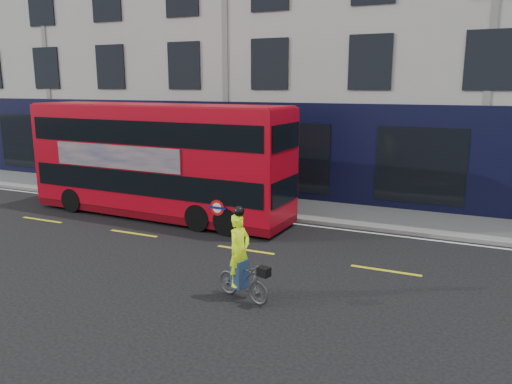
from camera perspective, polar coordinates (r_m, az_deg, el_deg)
The scene contains 8 objects.
ground at distance 15.50m, azimuth -17.21°, elevation -6.02°, with size 120.00×120.00×0.00m, color black.
pavement at distance 20.60m, azimuth -5.26°, elevation -0.89°, with size 60.00×3.00×0.12m, color gray.
kerb at distance 19.34m, azimuth -7.45°, elevation -1.79°, with size 60.00×0.12×0.13m, color gray.
building_terrace at distance 26.02m, azimuth 1.77°, elevation 18.32°, with size 50.00×10.07×15.00m.
road_edge_line at distance 19.11m, azimuth -7.91°, elevation -2.16°, with size 58.00×0.10×0.01m, color silver.
lane_dashes at distance 16.59m, azimuth -13.80°, elevation -4.61°, with size 58.00×0.12×0.01m, color gold, non-canonical shape.
bus at distance 18.20m, azimuth -11.09°, elevation 3.64°, with size 10.10×2.70×4.03m.
cyclist at distance 11.13m, azimuth -1.69°, elevation -8.67°, with size 1.52×0.81×2.13m.
Camera 1 is at (9.94, -10.94, 4.69)m, focal length 35.00 mm.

